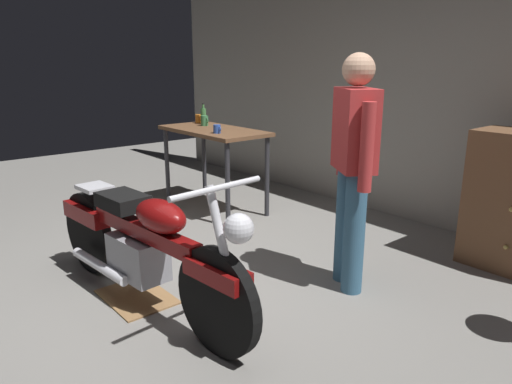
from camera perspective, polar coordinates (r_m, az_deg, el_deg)
ground_plane at (r=3.44m, az=-8.81°, el=-12.65°), size 12.00×12.00×0.00m
back_wall at (r=5.07m, az=19.28°, el=13.98°), size 8.00×0.12×3.10m
workbench at (r=5.22m, az=-5.12°, el=6.37°), size 1.30×0.64×0.90m
motorcycle at (r=3.22m, az=-13.57°, el=-6.13°), size 2.19×0.60×1.00m
person_standing at (r=3.36m, az=11.65°, el=3.38°), size 0.49×0.39×1.67m
drip_tray at (r=3.53m, az=-14.17°, el=-12.14°), size 0.56×0.40×0.01m
mug_orange_travel at (r=5.71m, az=-6.94°, el=8.76°), size 0.11×0.07×0.10m
mug_green_speckled at (r=5.46m, az=-6.22°, el=8.54°), size 0.12×0.08×0.11m
mug_blue_enamel at (r=4.87m, az=-4.71°, el=7.57°), size 0.11×0.08×0.09m
bottle at (r=5.60m, az=-6.35°, el=9.13°), size 0.06×0.06×0.24m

